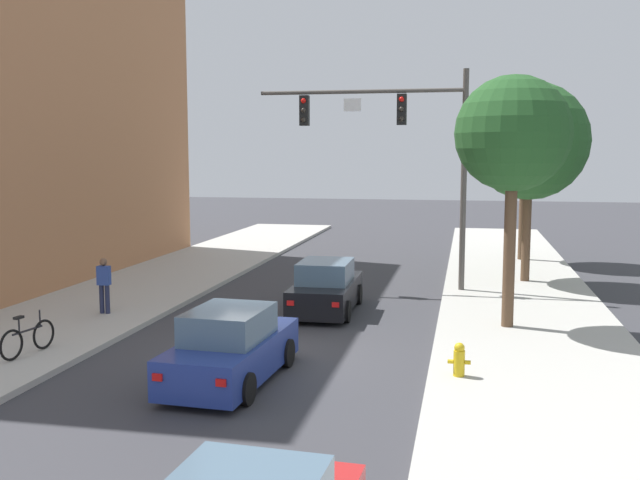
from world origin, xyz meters
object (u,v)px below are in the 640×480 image
object	(u,v)px
pedestrian_sidewalk_left_walker	(104,283)
fire_hydrant	(459,359)
street_tree_third	(526,125)
street_tree_nearest	(513,135)
car_lead_black	(326,289)
traffic_signal_mast	(403,138)
car_following_blue	(231,348)
street_tree_second	(529,141)
bicycle_leaning	(28,338)

from	to	relation	value
pedestrian_sidewalk_left_walker	fire_hydrant	xyz separation A→B (m)	(10.29, -4.02, -0.56)
street_tree_third	street_tree_nearest	bearing A→B (deg)	-95.52
car_lead_black	traffic_signal_mast	bearing A→B (deg)	62.49
car_following_blue	street_tree_second	xyz separation A→B (m)	(6.98, 13.10, 4.54)
car_lead_black	pedestrian_sidewalk_left_walker	xyz separation A→B (m)	(-6.21, -2.15, 0.34)
pedestrian_sidewalk_left_walker	street_tree_nearest	distance (m)	12.30
bicycle_leaning	car_following_blue	bearing A→B (deg)	-5.73
car_lead_black	pedestrian_sidewalk_left_walker	bearing A→B (deg)	-160.87
fire_hydrant	car_following_blue	bearing A→B (deg)	-169.35
fire_hydrant	street_tree_nearest	world-z (taller)	street_tree_nearest
traffic_signal_mast	fire_hydrant	bearing A→B (deg)	-77.99
street_tree_second	street_tree_third	size ratio (longest dim) A/B	0.93
street_tree_second	car_following_blue	bearing A→B (deg)	-118.04
car_lead_black	fire_hydrant	distance (m)	7.41
car_following_blue	street_tree_third	bearing A→B (deg)	68.88
traffic_signal_mast	bicycle_leaning	size ratio (longest dim) A/B	4.26
street_tree_second	fire_hydrant	bearing A→B (deg)	-100.38
traffic_signal_mast	fire_hydrant	distance (m)	11.28
pedestrian_sidewalk_left_walker	bicycle_leaning	distance (m)	4.45
traffic_signal_mast	pedestrian_sidewalk_left_walker	distance (m)	10.98
traffic_signal_mast	car_following_blue	xyz separation A→B (m)	(-2.62, -10.84, -4.65)
street_tree_nearest	car_following_blue	bearing A→B (deg)	-136.49
car_lead_black	car_following_blue	xyz separation A→B (m)	(-0.66, -7.07, 0.00)
bicycle_leaning	car_lead_black	bearing A→B (deg)	48.45
street_tree_third	car_following_blue	bearing A→B (deg)	-111.12
car_following_blue	fire_hydrant	xyz separation A→B (m)	(4.74, 0.89, -0.22)
bicycle_leaning	street_tree_third	xyz separation A→B (m)	(12.38, 18.21, 5.51)
pedestrian_sidewalk_left_walker	traffic_signal_mast	bearing A→B (deg)	35.94
street_tree_second	pedestrian_sidewalk_left_walker	bearing A→B (deg)	-146.84
street_tree_nearest	fire_hydrant	bearing A→B (deg)	-104.44
fire_hydrant	street_tree_third	size ratio (longest dim) A/B	0.09
street_tree_nearest	street_tree_second	bearing A→B (deg)	82.29
car_lead_black	pedestrian_sidewalk_left_walker	distance (m)	6.58
car_lead_black	street_tree_third	xyz separation A→B (m)	(6.58, 11.66, 5.32)
pedestrian_sidewalk_left_walker	street_tree_third	world-z (taller)	street_tree_third
bicycle_leaning	street_tree_nearest	bearing A→B (deg)	24.86
street_tree_second	traffic_signal_mast	bearing A→B (deg)	-152.58
car_following_blue	street_tree_third	distance (m)	20.77
car_following_blue	street_tree_second	world-z (taller)	street_tree_second
traffic_signal_mast	pedestrian_sidewalk_left_walker	size ratio (longest dim) A/B	4.57
traffic_signal_mast	car_lead_black	bearing A→B (deg)	-117.51
pedestrian_sidewalk_left_walker	street_tree_third	distance (m)	19.47
fire_hydrant	bicycle_leaning	bearing A→B (deg)	-177.83
pedestrian_sidewalk_left_walker	bicycle_leaning	world-z (taller)	pedestrian_sidewalk_left_walker
fire_hydrant	street_tree_nearest	distance (m)	6.89
car_following_blue	street_tree_nearest	world-z (taller)	street_tree_nearest
street_tree_third	traffic_signal_mast	bearing A→B (deg)	-120.31
car_following_blue	street_tree_third	world-z (taller)	street_tree_third
car_lead_black	pedestrian_sidewalk_left_walker	world-z (taller)	pedestrian_sidewalk_left_walker
street_tree_nearest	street_tree_third	size ratio (longest dim) A/B	0.86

